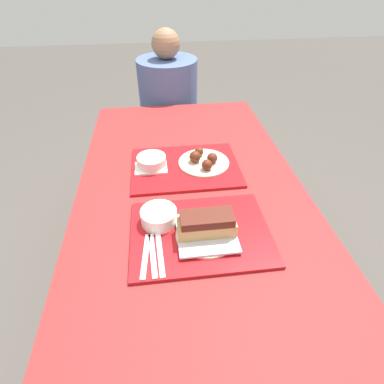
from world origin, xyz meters
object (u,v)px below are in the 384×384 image
at_px(tray_near, 199,233).
at_px(bowl_coleslaw_far, 152,161).
at_px(wings_plate_far, 203,160).
at_px(bowl_coleslaw_near, 159,216).
at_px(brisket_sandwich_plate, 206,228).
at_px(tray_far, 185,167).
at_px(person_seated_across, 168,95).

relative_size(tray_near, bowl_coleslaw_far, 3.75).
distance_m(bowl_coleslaw_far, wings_plate_far, 0.22).
height_order(bowl_coleslaw_near, wings_plate_far, wings_plate_far).
bearing_deg(bowl_coleslaw_near, wings_plate_far, 58.82).
xyz_separation_m(brisket_sandwich_plate, wings_plate_far, (0.05, 0.42, -0.02)).
height_order(tray_near, bowl_coleslaw_near, bowl_coleslaw_near).
distance_m(brisket_sandwich_plate, wings_plate_far, 0.42).
xyz_separation_m(tray_near, bowl_coleslaw_far, (-0.15, 0.40, 0.03)).
height_order(tray_far, brisket_sandwich_plate, brisket_sandwich_plate).
bearing_deg(tray_far, person_seated_across, 91.18).
bearing_deg(wings_plate_far, tray_far, -174.77).
bearing_deg(bowl_coleslaw_near, brisket_sandwich_plate, -28.66).
relative_size(tray_near, person_seated_across, 0.67).
bearing_deg(brisket_sandwich_plate, wings_plate_far, 82.51).
bearing_deg(wings_plate_far, tray_near, -100.67).
distance_m(brisket_sandwich_plate, person_seated_across, 1.32).
height_order(tray_far, bowl_coleslaw_near, bowl_coleslaw_near).
relative_size(brisket_sandwich_plate, bowl_coleslaw_far, 1.63).
bearing_deg(bowl_coleslaw_far, person_seated_across, 82.20).
relative_size(tray_near, brisket_sandwich_plate, 2.30).
xyz_separation_m(tray_near, tray_far, (-0.00, 0.39, 0.00)).
distance_m(tray_far, brisket_sandwich_plate, 0.41).
distance_m(tray_near, brisket_sandwich_plate, 0.05).
bearing_deg(bowl_coleslaw_near, person_seated_across, 85.14).
distance_m(bowl_coleslaw_near, brisket_sandwich_plate, 0.17).
xyz_separation_m(tray_near, brisket_sandwich_plate, (0.02, -0.02, 0.04)).
bearing_deg(bowl_coleslaw_far, wings_plate_far, -1.10).
bearing_deg(tray_far, bowl_coleslaw_near, -110.68).
bearing_deg(tray_far, tray_near, -89.42).
xyz_separation_m(tray_far, brisket_sandwich_plate, (0.02, -0.41, 0.04)).
bearing_deg(tray_far, wings_plate_far, 5.23).
distance_m(tray_far, bowl_coleslaw_near, 0.35).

